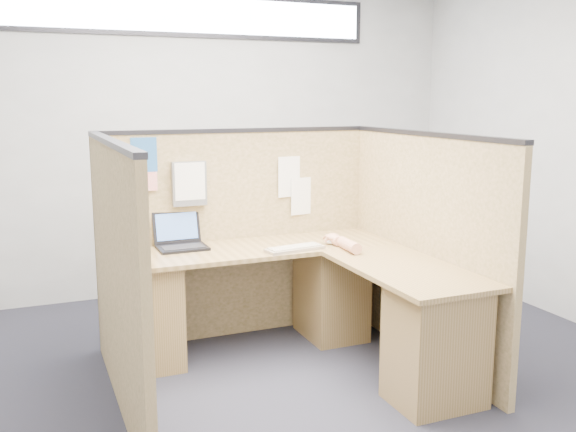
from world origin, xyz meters
name	(u,v)px	position (x,y,z in m)	size (l,w,h in m)	color
floor	(292,385)	(0.00, 0.00, 0.00)	(5.00, 5.00, 0.00)	black
wall_back	(194,137)	(0.00, 2.25, 1.40)	(5.00, 5.00, 0.00)	#A8ABAE
clerestory_window	(192,15)	(0.00, 2.23, 2.45)	(3.30, 0.04, 0.38)	#232328
cubicle_partitions	(267,249)	(0.00, 0.43, 0.77)	(2.06, 1.83, 1.53)	brown
l_desk	(301,307)	(0.18, 0.29, 0.39)	(1.95, 1.75, 0.73)	brown
laptop	(180,239)	(-0.47, 0.87, 0.79)	(0.33, 0.32, 0.24)	black
keyboard	(295,248)	(0.22, 0.48, 0.74)	(0.43, 0.20, 0.03)	gray
mouse	(333,241)	(0.54, 0.54, 0.75)	(0.11, 0.07, 0.05)	silver
hand_forearm	(344,243)	(0.55, 0.39, 0.77)	(0.12, 0.41, 0.09)	tan
blue_poster	(144,155)	(-0.68, 0.97, 1.37)	(0.18, 0.00, 0.23)	#2259A0
american_flag	(139,184)	(-0.72, 0.96, 1.17)	(0.20, 0.01, 0.35)	olive
file_holder	(189,184)	(-0.38, 0.94, 1.16)	(0.24, 0.05, 0.31)	slate
paper_left	(292,177)	(0.41, 0.97, 1.17)	(0.24, 0.00, 0.30)	white
paper_right	(304,196)	(0.51, 0.97, 1.01)	(0.22, 0.00, 0.28)	white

